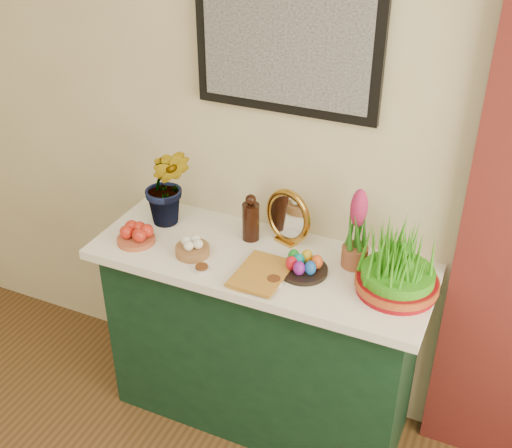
{
  "coord_description": "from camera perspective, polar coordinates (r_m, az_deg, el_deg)",
  "views": [
    {
      "loc": [
        0.94,
        0.03,
        2.35
      ],
      "look_at": [
        0.07,
        1.95,
        1.07
      ],
      "focal_mm": 45.0,
      "sensor_mm": 36.0,
      "label": 1
    }
  ],
  "objects": [
    {
      "name": "wheatgrass_sabzeh",
      "position": [
        2.41,
        12.6,
        -3.68
      ],
      "size": [
        0.31,
        0.31,
        0.26
      ],
      "color": "maroon",
      "rests_on": "tablecloth"
    },
    {
      "name": "apple_bowl",
      "position": [
        2.73,
        -10.66,
        -0.99
      ],
      "size": [
        0.16,
        0.16,
        0.08
      ],
      "color": "#AE5232",
      "rests_on": "tablecloth"
    },
    {
      "name": "vinegar_cruet",
      "position": [
        2.67,
        -0.47,
        0.4
      ],
      "size": [
        0.07,
        0.07,
        0.21
      ],
      "color": "black",
      "rests_on": "tablecloth"
    },
    {
      "name": "spice_dish_left",
      "position": [
        2.52,
        -4.85,
        -3.97
      ],
      "size": [
        0.06,
        0.06,
        0.03
      ],
      "color": "silver",
      "rests_on": "tablecloth"
    },
    {
      "name": "tablecloth",
      "position": [
        2.62,
        0.45,
        -3.23
      ],
      "size": [
        1.4,
        0.55,
        0.04
      ],
      "primitive_type": "cube",
      "color": "white",
      "rests_on": "sideboard"
    },
    {
      "name": "garlic_basket",
      "position": [
        2.61,
        -5.68,
        -2.11
      ],
      "size": [
        0.15,
        0.15,
        0.08
      ],
      "color": "olive",
      "rests_on": "tablecloth"
    },
    {
      "name": "hyacinth_pink",
      "position": [
        2.5,
        8.95,
        -0.74
      ],
      "size": [
        0.1,
        0.1,
        0.34
      ],
      "color": "brown",
      "rests_on": "tablecloth"
    },
    {
      "name": "spice_dish_right",
      "position": [
        2.45,
        1.59,
        -5.11
      ],
      "size": [
        0.06,
        0.06,
        0.03
      ],
      "color": "silver",
      "rests_on": "tablecloth"
    },
    {
      "name": "sideboard",
      "position": [
        2.89,
        0.41,
        -10.52
      ],
      "size": [
        1.3,
        0.45,
        0.85
      ],
      "primitive_type": "cube",
      "color": "#12311E",
      "rests_on": "ground"
    },
    {
      "name": "egg_plate",
      "position": [
        2.5,
        4.18,
        -3.71
      ],
      "size": [
        0.25,
        0.25,
        0.08
      ],
      "color": "black",
      "rests_on": "tablecloth"
    },
    {
      "name": "mirror",
      "position": [
        2.65,
        2.85,
        0.6
      ],
      "size": [
        0.24,
        0.13,
        0.24
      ],
      "color": "#BC8831",
      "rests_on": "tablecloth"
    },
    {
      "name": "book",
      "position": [
        2.52,
        -1.49,
        -3.84
      ],
      "size": [
        0.18,
        0.26,
        0.03
      ],
      "primitive_type": "imported",
      "rotation": [
        0.0,
        0.0,
        -0.03
      ],
      "color": "#B77C29",
      "rests_on": "tablecloth"
    },
    {
      "name": "hyacinth_green",
      "position": [
        2.74,
        -7.96,
        4.52
      ],
      "size": [
        0.29,
        0.27,
        0.49
      ],
      "primitive_type": "imported",
      "rotation": [
        0.0,
        0.0,
        0.27
      ],
      "color": "#276E19",
      "rests_on": "tablecloth"
    }
  ]
}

